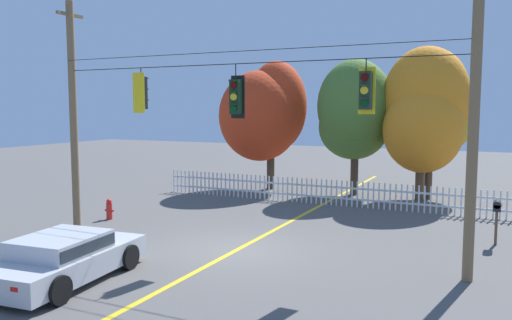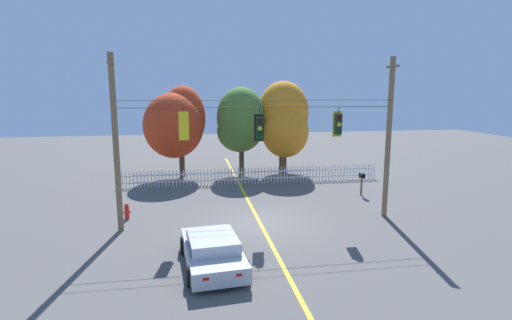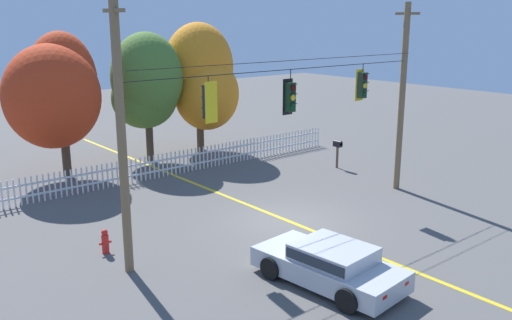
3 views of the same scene
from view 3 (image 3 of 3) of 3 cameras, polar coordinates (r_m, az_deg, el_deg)
The scene contains 14 objects.
ground at distance 19.86m, azimuth 3.42°, elevation -6.33°, with size 80.00×80.00×0.00m, color #565451.
lane_centerline_stripe at distance 19.86m, azimuth 3.42°, elevation -6.31°, with size 0.16×36.00×0.01m, color gold.
signal_support_span at distance 18.84m, azimuth 3.59°, elevation 4.90°, with size 12.73×1.10×7.66m.
traffic_signal_northbound_primary at distance 16.63m, azimuth -4.88°, elevation 6.00°, with size 0.43×0.38×1.40m.
traffic_signal_eastbound_side at distance 18.75m, azimuth 3.53°, elevation 6.49°, with size 0.43×0.38×1.54m.
traffic_signal_southbound_primary at distance 21.43m, azimuth 10.87°, elevation 7.58°, with size 0.43×0.38×1.40m.
white_picket_fence at distance 26.22m, azimuth -6.84°, elevation -0.02°, with size 17.32×0.06×1.09m.
autumn_maple_near_fence at distance 26.00m, azimuth -19.92°, elevation 6.63°, with size 4.35×3.97×6.51m.
autumn_maple_mid at distance 28.01m, azimuth -11.26°, elevation 7.60°, with size 3.54×3.48×6.42m.
autumn_oak_far_east at distance 29.53m, azimuth -5.66°, elevation 8.23°, with size 3.79×4.05×6.86m.
autumn_maple_far_west at distance 30.32m, azimuth -6.09°, elevation 9.10°, with size 3.50×3.34×6.81m.
parked_car at distance 15.29m, azimuth 7.63°, elevation -10.51°, with size 2.32×4.31×1.15m.
fire_hydrant at distance 17.75m, azimuth -15.28°, elevation -8.10°, with size 0.38×0.22×0.77m.
roadside_mailbox at distance 26.84m, azimuth 8.41°, elevation 1.49°, with size 0.25×0.44×1.36m.
Camera 3 is at (-12.75, -13.53, 6.99)m, focal length 38.82 mm.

